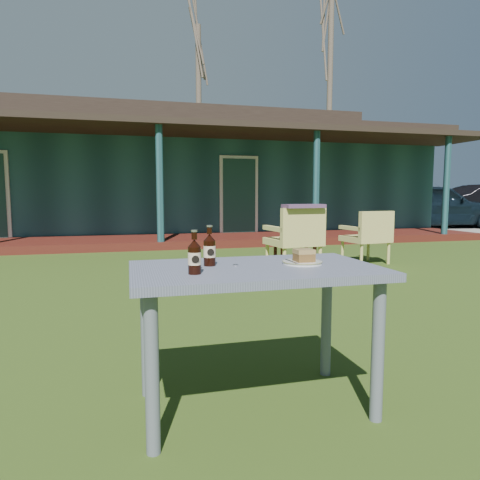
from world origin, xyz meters
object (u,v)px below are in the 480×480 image
object	(u,v)px
armchair_left	(297,236)
side_table	(295,244)
plate	(302,262)
armchair_right	(369,234)
cola_bottle_near	(210,250)
cake_slice	(304,255)
cola_bottle_far	(194,256)
cafe_table	(255,287)
car_near	(432,206)

from	to	relation	value
armchair_left	side_table	xyz separation A→B (m)	(0.11, 0.34, -0.16)
plate	armchair_right	xyz separation A→B (m)	(2.75, 3.87, -0.27)
cola_bottle_near	side_table	distance (m)	4.29
armchair_left	armchair_right	world-z (taller)	armchair_left
cake_slice	armchair_left	size ratio (longest dim) A/B	0.10
cola_bottle_far	armchair_right	size ratio (longest dim) A/B	0.24
cola_bottle_near	side_table	size ratio (longest dim) A/B	0.34
armchair_left	armchair_right	xyz separation A→B (m)	(1.35, 0.37, -0.04)
cola_bottle_far	side_table	bearing A→B (deg)	62.40
cafe_table	armchair_right	size ratio (longest dim) A/B	1.46
armchair_left	car_near	bearing A→B (deg)	40.97
cafe_table	cake_slice	world-z (taller)	cake_slice
cake_slice	plate	bearing A→B (deg)	120.66
cafe_table	cola_bottle_far	size ratio (longest dim) A/B	6.09
side_table	armchair_left	bearing A→B (deg)	-108.48
cola_bottle_near	cola_bottle_far	bearing A→B (deg)	-117.53
cola_bottle_near	cake_slice	bearing A→B (deg)	-8.61
cola_bottle_far	plate	bearing A→B (deg)	13.70
armchair_left	side_table	size ratio (longest dim) A/B	1.49
cola_bottle_near	armchair_left	bearing A→B (deg)	61.57
cake_slice	armchair_right	xyz separation A→B (m)	(2.75, 3.88, -0.30)
cola_bottle_far	armchair_left	size ratio (longest dim) A/B	0.22
plate	cola_bottle_near	bearing A→B (deg)	172.39
plate	cola_bottle_near	size ratio (longest dim) A/B	1.01
cafe_table	cola_bottle_far	world-z (taller)	cola_bottle_far
cafe_table	side_table	distance (m)	4.25
cafe_table	cola_bottle_near	distance (m)	0.29
plate	armchair_left	distance (m)	3.78
armchair_left	side_table	bearing A→B (deg)	71.52
cafe_table	armchair_right	bearing A→B (deg)	52.34
side_table	armchair_right	bearing A→B (deg)	1.51
cafe_table	cake_slice	distance (m)	0.30
cake_slice	cola_bottle_near	size ratio (longest dim) A/B	0.46
cafe_table	cola_bottle_near	bearing A→B (deg)	159.03
cake_slice	side_table	world-z (taller)	cake_slice
armchair_right	armchair_left	bearing A→B (deg)	-164.71
plate	cola_bottle_near	xyz separation A→B (m)	(-0.47, 0.06, 0.07)
cafe_table	cola_bottle_near	size ratio (longest dim) A/B	5.94
plate	cafe_table	bearing A→B (deg)	-175.71
cola_bottle_far	cake_slice	bearing A→B (deg)	12.72
cola_bottle_far	armchair_left	xyz separation A→B (m)	(1.97, 3.64, -0.30)
car_near	cola_bottle_far	world-z (taller)	car_near
cola_bottle_near	cola_bottle_far	world-z (taller)	cola_bottle_near
car_near	armchair_right	distance (m)	8.33
car_near	side_table	distance (m)	9.28
armchair_left	cake_slice	bearing A→B (deg)	-111.60
cake_slice	side_table	size ratio (longest dim) A/B	0.15
cake_slice	cola_bottle_near	distance (m)	0.48
cafe_table	cola_bottle_near	world-z (taller)	cola_bottle_near
car_near	side_table	size ratio (longest dim) A/B	7.04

